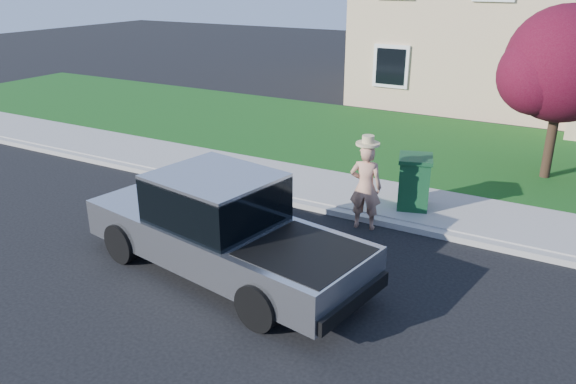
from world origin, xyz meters
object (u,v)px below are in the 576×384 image
(trash_bin, at_px, (414,181))
(pickup_truck, at_px, (222,229))
(woman, at_px, (366,185))
(ornamental_tree, at_px, (565,70))

(trash_bin, bearing_deg, pickup_truck, -133.32)
(pickup_truck, distance_m, woman, 3.13)
(pickup_truck, height_order, trash_bin, pickup_truck)
(pickup_truck, distance_m, ornamental_tree, 8.77)
(pickup_truck, bearing_deg, trash_bin, 73.13)
(ornamental_tree, bearing_deg, pickup_truck, -119.42)
(woman, bearing_deg, pickup_truck, 53.22)
(woman, distance_m, ornamental_tree, 5.73)
(pickup_truck, relative_size, trash_bin, 4.99)
(ornamental_tree, relative_size, trash_bin, 3.67)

